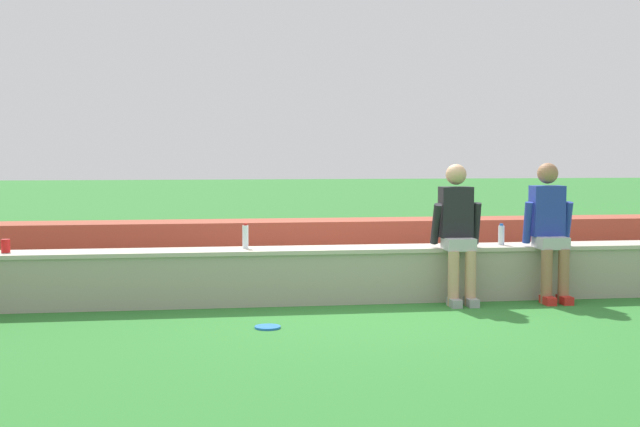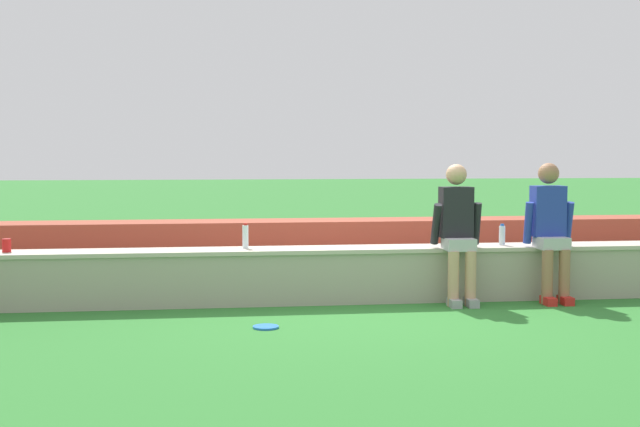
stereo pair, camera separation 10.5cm
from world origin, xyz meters
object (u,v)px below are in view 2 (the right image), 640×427
object	(u,v)px
person_left_of_center	(458,229)
water_bottle_near_right	(245,236)
person_center	(550,227)
water_bottle_near_left	(502,235)
frisbee	(266,327)
plastic_cup_right_end	(7,245)

from	to	relation	value
person_left_of_center	water_bottle_near_right	distance (m)	2.11
person_center	water_bottle_near_right	world-z (taller)	person_center
water_bottle_near_left	person_left_of_center	bearing A→B (deg)	-154.38
water_bottle_near_right	frisbee	xyz separation A→B (m)	(0.12, -1.26, -0.66)
water_bottle_near_left	plastic_cup_right_end	size ratio (longest dim) A/B	1.72
person_center	person_left_of_center	bearing A→B (deg)	-179.92
water_bottle_near_left	plastic_cup_right_end	distance (m)	4.93
water_bottle_near_right	water_bottle_near_left	bearing A→B (deg)	-1.03
water_bottle_near_left	water_bottle_near_right	world-z (taller)	water_bottle_near_right
person_left_of_center	plastic_cup_right_end	world-z (taller)	person_left_of_center
person_left_of_center	person_center	distance (m)	0.96
frisbee	person_center	bearing A→B (deg)	18.02
person_center	water_bottle_near_right	distance (m)	3.07
person_center	water_bottle_near_left	bearing A→B (deg)	147.25
water_bottle_near_left	plastic_cup_right_end	xyz separation A→B (m)	(-4.93, 0.01, -0.04)
person_left_of_center	water_bottle_near_right	world-z (taller)	person_left_of_center
person_left_of_center	plastic_cup_right_end	bearing A→B (deg)	176.37
plastic_cup_right_end	person_center	bearing A→B (deg)	-2.96
water_bottle_near_left	frisbee	size ratio (longest dim) A/B	0.99
water_bottle_near_right	plastic_cup_right_end	bearing A→B (deg)	-179.14
person_center	water_bottle_near_left	world-z (taller)	person_center
person_left_of_center	water_bottle_near_right	bearing A→B (deg)	171.51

